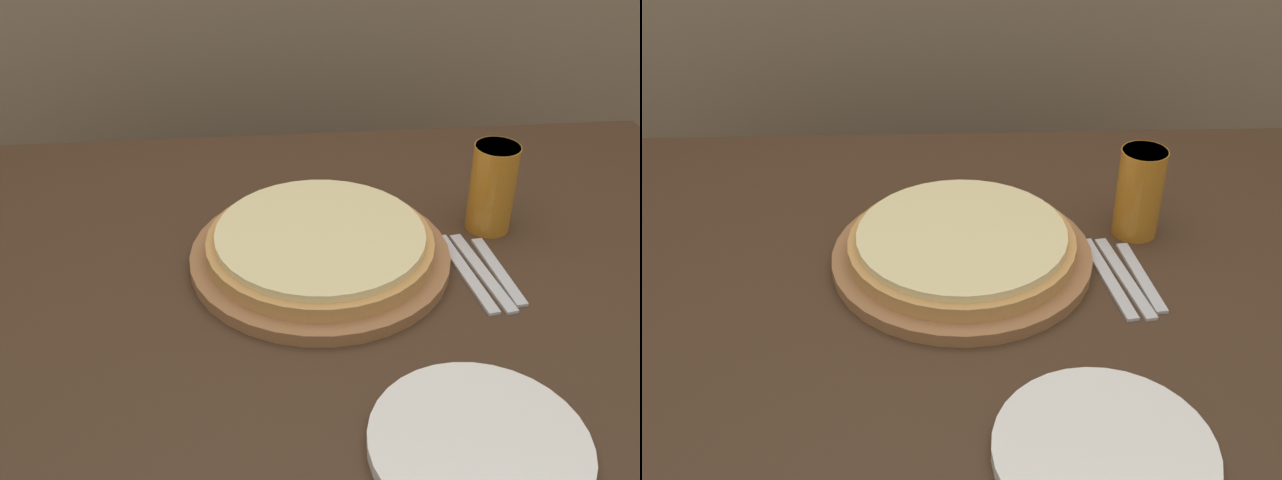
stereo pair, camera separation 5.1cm
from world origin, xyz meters
TOP-DOWN VIEW (x-y plane):
  - dining_table at (0.00, 0.00)m, footprint 1.43×0.99m
  - pizza_on_board at (0.01, 0.04)m, footprint 0.40×0.40m
  - beer_glass at (0.29, 0.12)m, footprint 0.07×0.07m
  - dinner_plate at (0.15, -0.34)m, footprint 0.25×0.25m
  - fork at (0.22, -0.01)m, footprint 0.05×0.20m
  - dinner_knife at (0.25, -0.01)m, footprint 0.05×0.20m
  - spoon at (0.27, -0.01)m, footprint 0.04×0.17m

SIDE VIEW (x-z plane):
  - dining_table at x=0.00m, z-range 0.00..0.70m
  - fork at x=0.22m, z-range 0.70..0.71m
  - dinner_knife at x=0.25m, z-range 0.70..0.71m
  - spoon at x=0.27m, z-range 0.70..0.71m
  - dinner_plate at x=0.15m, z-range 0.70..0.72m
  - pizza_on_board at x=0.01m, z-range 0.70..0.75m
  - beer_glass at x=0.29m, z-range 0.71..0.85m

